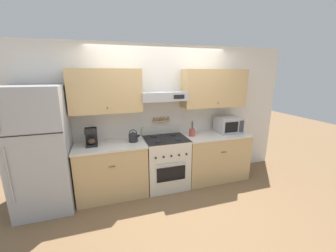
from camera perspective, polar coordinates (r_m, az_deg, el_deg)
ground_plane at (r=3.79m, az=0.92°, el=-18.35°), size 16.00×16.00×0.00m
wall_back at (r=3.82m, az=-1.60°, el=5.40°), size 5.20×0.46×2.55m
counter_left at (r=3.71m, az=-15.27°, el=-11.54°), size 1.16×0.66×0.91m
counter_right at (r=4.23m, az=12.69°, el=-8.07°), size 1.27×0.66×0.91m
stove_range at (r=3.84m, az=-0.62°, el=-9.90°), size 0.75×0.67×1.08m
refrigerator at (r=3.60m, az=-31.76°, el=-5.73°), size 0.79×0.75×1.89m
tea_kettle at (r=3.56m, az=-9.61°, el=-2.96°), size 0.20×0.15×0.21m
coffee_maker at (r=3.55m, az=-20.50°, el=-2.80°), size 0.18×0.21×0.29m
microwave at (r=4.22m, az=16.33°, el=0.37°), size 0.46×0.40×0.31m
utensil_crock at (r=3.86m, az=6.67°, el=-1.68°), size 0.11×0.11×0.29m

